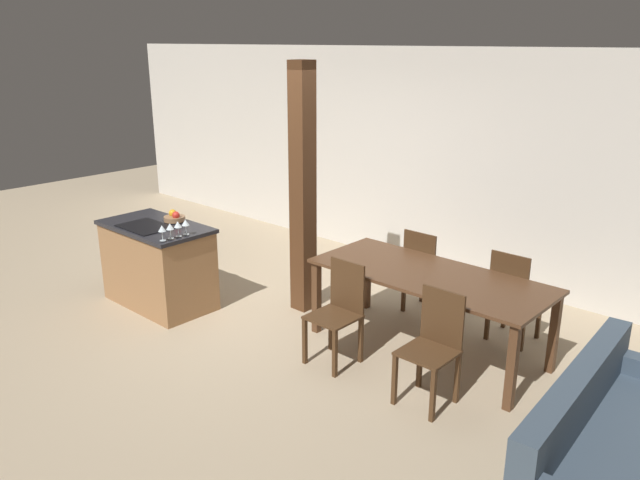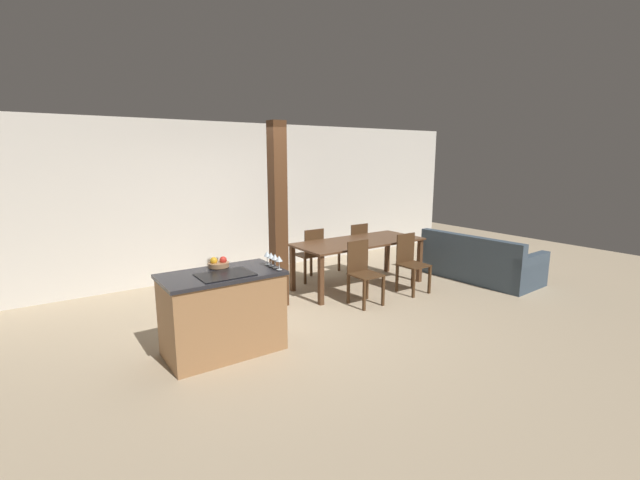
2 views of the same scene
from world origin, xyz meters
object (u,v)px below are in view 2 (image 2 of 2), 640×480
at_px(kitchen_island, 223,313).
at_px(couch, 479,263).
at_px(timber_post, 278,216).
at_px(fruit_bowl, 219,263).
at_px(dining_chair_near_right, 410,262).
at_px(dining_table, 359,246).
at_px(wine_glass_far, 271,256).
at_px(dining_chair_far_left, 310,254).
at_px(wine_glass_near, 279,259).
at_px(wine_glass_end, 267,254).
at_px(wine_glass_middle, 275,257).
at_px(dining_chair_near_left, 363,271).
at_px(dining_chair_far_right, 355,247).

height_order(kitchen_island, couch, kitchen_island).
distance_m(couch, timber_post, 3.77).
bearing_deg(fruit_bowl, dining_chair_near_right, 2.48).
xyz_separation_m(kitchen_island, dining_table, (2.76, 1.04, 0.22)).
xyz_separation_m(wine_glass_far, dining_chair_far_left, (1.72, 1.82, -0.55)).
height_order(wine_glass_near, wine_glass_end, same).
distance_m(fruit_bowl, wine_glass_near, 0.70).
xyz_separation_m(dining_table, couch, (2.02, -0.87, -0.40)).
relative_size(wine_glass_middle, dining_chair_far_left, 0.17).
distance_m(dining_chair_near_left, timber_post, 1.45).
height_order(dining_chair_far_left, dining_chair_far_right, same).
relative_size(fruit_bowl, dining_chair_far_left, 0.25).
distance_m(wine_glass_far, dining_chair_far_right, 3.30).
height_order(wine_glass_near, timber_post, timber_post).
bearing_deg(kitchen_island, dining_chair_far_left, 37.22).
bearing_deg(wine_glass_far, couch, 3.51).
height_order(dining_chair_far_right, timber_post, timber_post).
height_order(kitchen_island, dining_chair_far_right, dining_chair_far_right).
distance_m(kitchen_island, dining_chair_near_left, 2.30).
relative_size(kitchen_island, wine_glass_end, 8.13).
xyz_separation_m(wine_glass_near, wine_glass_far, (0.00, 0.18, 0.00)).
distance_m(wine_glass_middle, dining_chair_near_right, 2.80).
bearing_deg(dining_chair_near_left, dining_table, 54.57).
distance_m(wine_glass_end, dining_chair_near_left, 1.84).
relative_size(dining_chair_near_left, couch, 0.47).
height_order(dining_chair_far_right, couch, dining_chair_far_right).
height_order(wine_glass_far, dining_chair_near_right, wine_glass_far).
distance_m(wine_glass_near, dining_chair_far_right, 3.40).
bearing_deg(couch, wine_glass_end, 88.63).
bearing_deg(wine_glass_middle, dining_table, 28.97).
xyz_separation_m(wine_glass_end, dining_table, (2.21, 1.04, -0.36)).
bearing_deg(wine_glass_far, fruit_bowl, 148.53).
relative_size(wine_glass_far, dining_chair_far_left, 0.17).
relative_size(dining_chair_near_right, dining_chair_far_right, 1.00).
distance_m(dining_table, couch, 2.24).
xyz_separation_m(dining_chair_near_left, couch, (2.51, -0.18, -0.21)).
xyz_separation_m(wine_glass_near, wine_glass_end, (0.00, 0.28, 0.00)).
height_order(couch, timber_post, timber_post).
distance_m(fruit_bowl, wine_glass_far, 0.59).
distance_m(dining_chair_near_right, timber_post, 2.26).
distance_m(wine_glass_middle, couch, 4.31).
distance_m(fruit_bowl, dining_table, 2.84).
xyz_separation_m(fruit_bowl, wine_glass_far, (0.50, -0.30, 0.08)).
distance_m(wine_glass_far, timber_post, 1.30).
xyz_separation_m(wine_glass_end, dining_chair_near_left, (1.72, 0.35, -0.55)).
height_order(dining_table, couch, couch).
relative_size(dining_table, dining_chair_near_left, 2.37).
bearing_deg(dining_chair_near_left, dining_chair_far_left, 90.00).
bearing_deg(dining_chair_near_right, dining_chair_far_left, 125.43).
relative_size(kitchen_island, wine_glass_far, 8.13).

